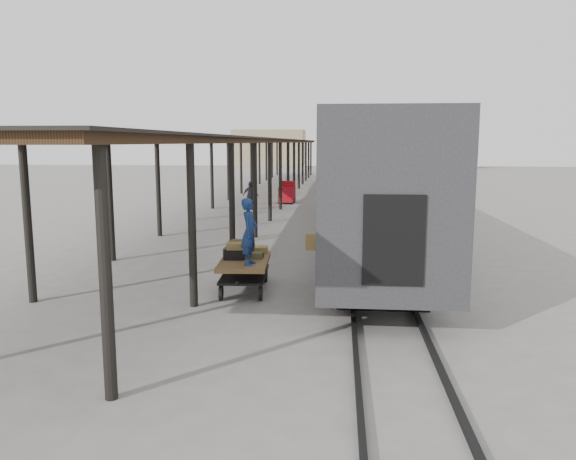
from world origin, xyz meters
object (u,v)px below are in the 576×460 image
(baggage_cart, at_px, (245,267))
(porter, at_px, (250,232))
(luggage_tug, at_px, (287,193))
(pedestrian, at_px, (251,196))

(baggage_cart, distance_m, porter, 1.27)
(luggage_tug, bearing_deg, pedestrian, -113.08)
(baggage_cart, relative_size, porter, 1.45)
(luggage_tug, bearing_deg, porter, -84.61)
(porter, relative_size, pedestrian, 1.02)
(baggage_cart, height_order, porter, porter)
(baggage_cart, bearing_deg, luggage_tug, 88.88)
(luggage_tug, relative_size, pedestrian, 0.98)
(baggage_cart, distance_m, luggage_tug, 21.90)
(luggage_tug, xyz_separation_m, pedestrian, (-1.79, -3.76, 0.19))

